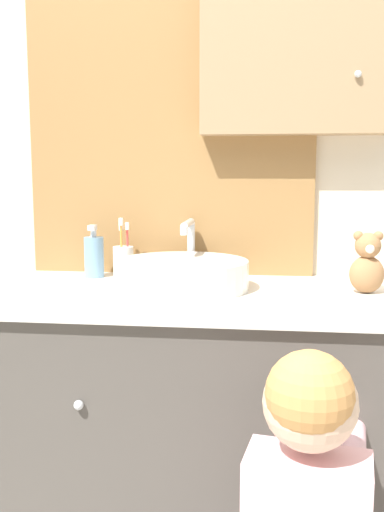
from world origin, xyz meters
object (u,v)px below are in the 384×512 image
(sink_basin, at_px, (183,273))
(soap_dispenser, at_px, (94,256))
(toothbrush_holder, at_px, (123,260))
(teddy_bear, at_px, (367,264))

(sink_basin, relative_size, soap_dispenser, 2.59)
(toothbrush_holder, bearing_deg, sink_basin, -38.31)
(soap_dispenser, bearing_deg, teddy_bear, -10.21)
(sink_basin, relative_size, toothbrush_holder, 2.30)
(sink_basin, bearing_deg, toothbrush_holder, 141.69)
(toothbrush_holder, xyz_separation_m, soap_dispenser, (-0.09, -0.02, 0.01))
(sink_basin, distance_m, soap_dispenser, 0.33)
(soap_dispenser, relative_size, teddy_bear, 0.98)
(sink_basin, height_order, teddy_bear, sink_basin)
(sink_basin, height_order, soap_dispenser, sink_basin)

